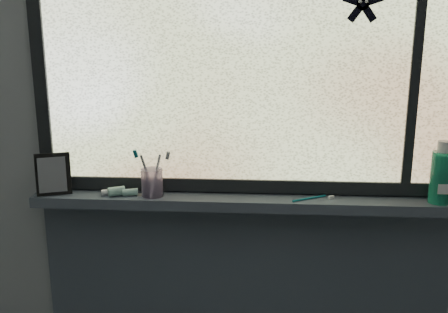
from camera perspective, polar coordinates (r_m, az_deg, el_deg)
wall_back at (r=1.90m, az=2.56°, el=2.68°), size 3.00×0.01×2.50m
windowsill at (r=1.90m, az=2.42°, el=-5.19°), size 1.62×0.14×0.04m
window_pane at (r=1.85m, az=2.63°, el=11.09°), size 1.50×0.01×1.00m
frame_bottom at (r=1.93m, az=2.47°, el=-3.32°), size 1.60×0.03×0.05m
frame_left at (r=2.02m, az=-20.36°, el=10.49°), size 0.05×0.03×1.10m
frame_mullion at (r=1.92m, az=21.10°, el=10.31°), size 0.03×0.03×1.00m
starfish_sticker at (r=1.87m, az=15.58°, el=16.48°), size 0.15×0.02×0.15m
vanity_mirror at (r=2.00m, az=-18.93°, el=-1.91°), size 0.14×0.11×0.16m
toothpaste_tube at (r=1.93m, az=-11.60°, el=-3.93°), size 0.20×0.12×0.04m
toothbrush_cup at (r=1.90m, az=-8.23°, el=-2.97°), size 0.09×0.09×0.11m
toothbrush_lying at (r=1.89m, az=9.72°, el=-4.67°), size 0.17×0.11×0.01m
mouthwash_bottle at (r=1.95m, az=23.60°, el=-1.67°), size 0.09×0.09×0.19m
cream_tube at (r=1.96m, az=23.30°, el=-2.29°), size 0.06×0.06×0.12m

